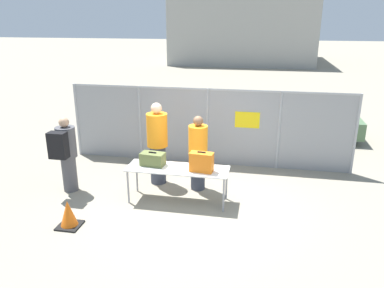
{
  "coord_description": "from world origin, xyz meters",
  "views": [
    {
      "loc": [
        1.36,
        -6.77,
        3.58
      ],
      "look_at": [
        -0.08,
        0.58,
        1.05
      ],
      "focal_mm": 35.0,
      "sensor_mm": 36.0,
      "label": 1
    }
  ],
  "objects_px": {
    "traveler_hooded": "(66,152)",
    "security_worker_near": "(198,152)",
    "inspection_table": "(178,171)",
    "utility_trailer": "(304,125)",
    "traffic_cone": "(68,215)",
    "suitcase_olive": "(153,159)",
    "security_worker_far": "(157,143)",
    "suitcase_orange": "(201,162)"
  },
  "relations": [
    {
      "from": "inspection_table",
      "to": "security_worker_far",
      "type": "distance_m",
      "value": 1.07
    },
    {
      "from": "inspection_table",
      "to": "utility_trailer",
      "type": "bearing_deg",
      "value": 59.65
    },
    {
      "from": "security_worker_far",
      "to": "utility_trailer",
      "type": "distance_m",
      "value": 5.5
    },
    {
      "from": "suitcase_orange",
      "to": "utility_trailer",
      "type": "relative_size",
      "value": 0.11
    },
    {
      "from": "security_worker_near",
      "to": "security_worker_far",
      "type": "height_order",
      "value": "security_worker_far"
    },
    {
      "from": "security_worker_near",
      "to": "traveler_hooded",
      "type": "bearing_deg",
      "value": 5.3
    },
    {
      "from": "security_worker_far",
      "to": "traveler_hooded",
      "type": "bearing_deg",
      "value": 25.39
    },
    {
      "from": "suitcase_olive",
      "to": "traffic_cone",
      "type": "height_order",
      "value": "suitcase_olive"
    },
    {
      "from": "traveler_hooded",
      "to": "utility_trailer",
      "type": "height_order",
      "value": "traveler_hooded"
    },
    {
      "from": "security_worker_near",
      "to": "traffic_cone",
      "type": "height_order",
      "value": "security_worker_near"
    },
    {
      "from": "suitcase_orange",
      "to": "traffic_cone",
      "type": "height_order",
      "value": "suitcase_orange"
    },
    {
      "from": "suitcase_orange",
      "to": "traffic_cone",
      "type": "distance_m",
      "value": 2.63
    },
    {
      "from": "inspection_table",
      "to": "traffic_cone",
      "type": "xyz_separation_m",
      "value": [
        -1.7,
        -1.34,
        -0.44
      ]
    },
    {
      "from": "suitcase_orange",
      "to": "security_worker_near",
      "type": "bearing_deg",
      "value": 105.3
    },
    {
      "from": "traveler_hooded",
      "to": "suitcase_olive",
      "type": "bearing_deg",
      "value": 17.0
    },
    {
      "from": "traveler_hooded",
      "to": "security_worker_near",
      "type": "height_order",
      "value": "security_worker_near"
    },
    {
      "from": "security_worker_far",
      "to": "suitcase_olive",
      "type": "bearing_deg",
      "value": 99.18
    },
    {
      "from": "suitcase_orange",
      "to": "security_worker_far",
      "type": "bearing_deg",
      "value": 142.34
    },
    {
      "from": "traveler_hooded",
      "to": "suitcase_orange",
      "type": "bearing_deg",
      "value": 13.67
    },
    {
      "from": "inspection_table",
      "to": "traveler_hooded",
      "type": "bearing_deg",
      "value": -179.88
    },
    {
      "from": "inspection_table",
      "to": "utility_trailer",
      "type": "xyz_separation_m",
      "value": [
        2.91,
        4.97,
        -0.27
      ]
    },
    {
      "from": "traveler_hooded",
      "to": "utility_trailer",
      "type": "bearing_deg",
      "value": 58.01
    },
    {
      "from": "suitcase_olive",
      "to": "suitcase_orange",
      "type": "height_order",
      "value": "suitcase_orange"
    },
    {
      "from": "inspection_table",
      "to": "traveler_hooded",
      "type": "xyz_separation_m",
      "value": [
        -2.41,
        -0.0,
        0.23
      ]
    },
    {
      "from": "inspection_table",
      "to": "suitcase_olive",
      "type": "height_order",
      "value": "suitcase_olive"
    },
    {
      "from": "traveler_hooded",
      "to": "security_worker_near",
      "type": "bearing_deg",
      "value": 28.67
    },
    {
      "from": "suitcase_olive",
      "to": "security_worker_far",
      "type": "height_order",
      "value": "security_worker_far"
    },
    {
      "from": "security_worker_near",
      "to": "utility_trailer",
      "type": "relative_size",
      "value": 0.4
    },
    {
      "from": "suitcase_olive",
      "to": "utility_trailer",
      "type": "relative_size",
      "value": 0.12
    },
    {
      "from": "traffic_cone",
      "to": "utility_trailer",
      "type": "bearing_deg",
      "value": 53.85
    },
    {
      "from": "security_worker_near",
      "to": "security_worker_far",
      "type": "distance_m",
      "value": 0.96
    },
    {
      "from": "inspection_table",
      "to": "suitcase_olive",
      "type": "xyz_separation_m",
      "value": [
        -0.53,
        0.06,
        0.19
      ]
    },
    {
      "from": "inspection_table",
      "to": "suitcase_orange",
      "type": "relative_size",
      "value": 4.35
    },
    {
      "from": "security_worker_near",
      "to": "traffic_cone",
      "type": "xyz_separation_m",
      "value": [
        -2.0,
        -2.0,
        -0.62
      ]
    },
    {
      "from": "inspection_table",
      "to": "suitcase_olive",
      "type": "relative_size",
      "value": 4.02
    },
    {
      "from": "inspection_table",
      "to": "utility_trailer",
      "type": "height_order",
      "value": "inspection_table"
    },
    {
      "from": "suitcase_orange",
      "to": "traffic_cone",
      "type": "xyz_separation_m",
      "value": [
        -2.2,
        -1.28,
        -0.69
      ]
    },
    {
      "from": "inspection_table",
      "to": "traffic_cone",
      "type": "relative_size",
      "value": 4.04
    },
    {
      "from": "security_worker_far",
      "to": "suitcase_orange",
      "type": "bearing_deg",
      "value": 142.98
    },
    {
      "from": "traveler_hooded",
      "to": "traffic_cone",
      "type": "relative_size",
      "value": 3.23
    },
    {
      "from": "utility_trailer",
      "to": "traffic_cone",
      "type": "xyz_separation_m",
      "value": [
        -4.61,
        -6.32,
        -0.17
      ]
    },
    {
      "from": "suitcase_orange",
      "to": "traffic_cone",
      "type": "relative_size",
      "value": 0.93
    }
  ]
}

